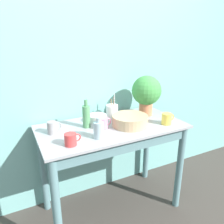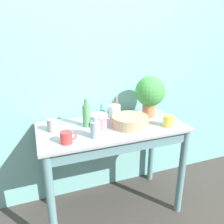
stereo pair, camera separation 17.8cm
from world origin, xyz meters
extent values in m
cube|color=#70ADA8|center=(0.00, 0.67, 1.20)|extent=(6.00, 0.05, 2.40)
cylinder|color=slate|center=(-0.56, 0.05, 0.41)|extent=(0.06, 0.06, 0.82)
cylinder|color=slate|center=(0.56, 0.05, 0.41)|extent=(0.06, 0.06, 0.82)
cylinder|color=slate|center=(-0.56, 0.56, 0.41)|extent=(0.06, 0.06, 0.82)
cylinder|color=slate|center=(0.56, 0.56, 0.41)|extent=(0.06, 0.06, 0.82)
cube|color=slate|center=(0.00, 0.05, 0.77)|extent=(1.11, 0.02, 0.10)
cube|color=#93999E|center=(0.00, 0.31, 0.83)|extent=(1.21, 0.61, 0.02)
cylinder|color=#B7704C|center=(0.41, 0.41, 0.90)|extent=(0.12, 0.12, 0.12)
sphere|color=#3D8C42|center=(0.41, 0.41, 1.07)|extent=(0.27, 0.27, 0.27)
cylinder|color=tan|center=(0.14, 0.25, 0.88)|extent=(0.30, 0.30, 0.09)
cylinder|color=#4C8C59|center=(-0.20, 0.37, 0.93)|extent=(0.06, 0.06, 0.18)
cylinder|color=#4C8C59|center=(-0.20, 0.37, 1.04)|extent=(0.03, 0.03, 0.05)
cylinder|color=#93B2BC|center=(-0.19, 0.14, 0.90)|extent=(0.07, 0.07, 0.12)
cylinder|color=#93B2BC|center=(-0.19, 0.14, 0.98)|extent=(0.03, 0.03, 0.03)
cylinder|color=gray|center=(-0.48, 0.37, 0.88)|extent=(0.07, 0.07, 0.10)
torus|color=gray|center=(-0.44, 0.37, 0.89)|extent=(0.06, 0.01, 0.06)
cylinder|color=#C63838|center=(-0.41, 0.12, 0.88)|extent=(0.08, 0.08, 0.08)
torus|color=#C63838|center=(-0.36, 0.12, 0.88)|extent=(0.06, 0.01, 0.06)
cylinder|color=pink|center=(-0.10, 0.29, 0.88)|extent=(0.09, 0.09, 0.09)
torus|color=pink|center=(-0.05, 0.29, 0.89)|extent=(0.06, 0.01, 0.06)
cylinder|color=#E5CC4C|center=(0.43, 0.13, 0.88)|extent=(0.08, 0.08, 0.09)
torus|color=#E5CC4C|center=(0.47, 0.13, 0.89)|extent=(0.06, 0.01, 0.06)
cylinder|color=silver|center=(-0.07, 0.45, 0.87)|extent=(0.16, 0.16, 0.06)
cylinder|color=silver|center=(0.09, 0.49, 0.89)|extent=(0.11, 0.11, 0.12)
cylinder|color=olive|center=(0.08, 0.47, 0.92)|extent=(0.01, 0.03, 0.18)
cylinder|color=#B7B7BC|center=(0.12, 0.49, 0.95)|extent=(0.01, 0.02, 0.22)
cylinder|color=olive|center=(0.11, 0.51, 0.93)|extent=(0.01, 0.02, 0.19)
camera|label=1|loc=(-0.75, -1.20, 1.54)|focal=35.00mm
camera|label=2|loc=(-0.59, -1.27, 1.54)|focal=35.00mm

